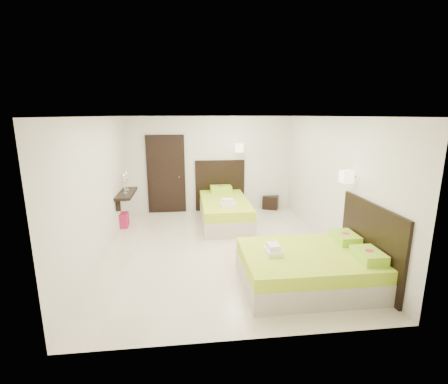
{
  "coord_description": "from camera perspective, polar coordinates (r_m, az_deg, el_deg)",
  "views": [
    {
      "loc": [
        -0.64,
        -6.07,
        2.63
      ],
      "look_at": [
        0.1,
        0.3,
        1.1
      ],
      "focal_mm": 26.0,
      "sensor_mm": 36.0,
      "label": 1
    }
  ],
  "objects": [
    {
      "name": "nightstand",
      "position": [
        9.42,
        8.2,
        -1.75
      ],
      "size": [
        0.54,
        0.52,
        0.38
      ],
      "primitive_type": "cube",
      "rotation": [
        0.0,
        0.0,
        -0.4
      ],
      "color": "black",
      "rests_on": "ground"
    },
    {
      "name": "bed_double",
      "position": [
        5.44,
        15.34,
        -12.37
      ],
      "size": [
        2.07,
        1.76,
        1.7
      ],
      "color": "beige",
      "rests_on": "ground"
    },
    {
      "name": "ottoman",
      "position": [
        8.19,
        -17.7,
        -4.73
      ],
      "size": [
        0.35,
        0.35,
        0.34
      ],
      "primitive_type": "cube",
      "rotation": [
        0.0,
        0.0,
        0.01
      ],
      "color": "#A7163F",
      "rests_on": "ground"
    },
    {
      "name": "bed_single",
      "position": [
        8.15,
        0.06,
        -2.93
      ],
      "size": [
        1.37,
        2.28,
        1.88
      ],
      "color": "beige",
      "rests_on": "ground"
    },
    {
      "name": "floor",
      "position": [
        6.65,
        -0.57,
        -9.89
      ],
      "size": [
        5.5,
        5.5,
        0.0
      ],
      "primitive_type": "plane",
      "color": "beige",
      "rests_on": "ground"
    },
    {
      "name": "console_shelf",
      "position": [
        8.01,
        -16.84,
        -0.26
      ],
      "size": [
        0.35,
        1.2,
        0.78
      ],
      "color": "black",
      "rests_on": "ground"
    },
    {
      "name": "door",
      "position": [
        8.93,
        -10.14,
        3.0
      ],
      "size": [
        1.02,
        0.15,
        2.14
      ],
      "color": "black",
      "rests_on": "ground"
    }
  ]
}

